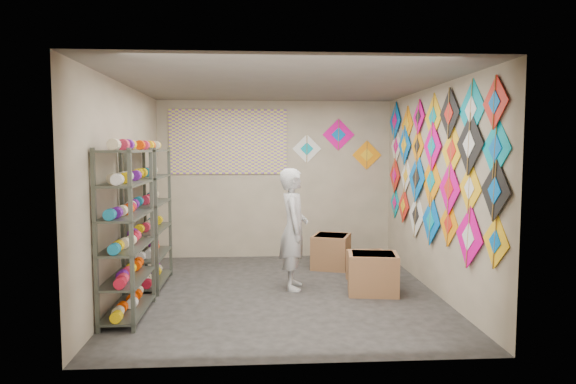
{
  "coord_description": "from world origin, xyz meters",
  "views": [
    {
      "loc": [
        -0.34,
        -6.61,
        1.9
      ],
      "look_at": [
        0.1,
        0.3,
        1.3
      ],
      "focal_mm": 32.0,
      "sensor_mm": 36.0,
      "label": 1
    }
  ],
  "objects": [
    {
      "name": "ground",
      "position": [
        0.0,
        0.0,
        0.0
      ],
      "size": [
        4.5,
        4.5,
        0.0
      ],
      "primitive_type": "plane",
      "color": "#272522"
    },
    {
      "name": "shopkeeper",
      "position": [
        0.17,
        0.18,
        0.81
      ],
      "size": [
        0.64,
        0.46,
        1.63
      ],
      "primitive_type": "imported",
      "rotation": [
        0.0,
        0.0,
        1.51
      ],
      "color": "silver",
      "rests_on": "ground"
    },
    {
      "name": "carton_c",
      "position": [
        0.85,
        1.34,
        0.26
      ],
      "size": [
        0.71,
        0.75,
        0.52
      ],
      "primitive_type": "cube",
      "rotation": [
        0.0,
        0.0,
        -0.33
      ],
      "color": "brown",
      "rests_on": "ground"
    },
    {
      "name": "carton_a",
      "position": [
        1.18,
        -0.12,
        0.26
      ],
      "size": [
        0.71,
        0.62,
        0.53
      ],
      "primitive_type": "cube",
      "rotation": [
        0.0,
        0.0,
        -0.15
      ],
      "color": "brown",
      "rests_on": "ground"
    },
    {
      "name": "shelf_rack_back",
      "position": [
        -1.78,
        0.45,
        0.95
      ],
      "size": [
        0.4,
        1.1,
        1.9
      ],
      "primitive_type": "cube",
      "color": "#4C5147",
      "rests_on": "ground"
    },
    {
      "name": "kite_wall_display",
      "position": [
        1.98,
        -0.05,
        1.66
      ],
      "size": [
        0.06,
        4.24,
        2.07
      ],
      "color": "yellow",
      "rests_on": "room_walls"
    },
    {
      "name": "poster",
      "position": [
        -0.8,
        2.23,
        2.0
      ],
      "size": [
        2.0,
        0.01,
        1.1
      ],
      "primitive_type": "cube",
      "color": "#7A4DA7",
      "rests_on": "room_walls"
    },
    {
      "name": "shelf_rack_front",
      "position": [
        -1.78,
        -0.85,
        0.95
      ],
      "size": [
        0.4,
        1.1,
        1.9
      ],
      "primitive_type": "cube",
      "color": "#4C5147",
      "rests_on": "ground"
    },
    {
      "name": "back_wall_kites",
      "position": [
        1.09,
        2.24,
        1.94
      ],
      "size": [
        1.56,
        0.02,
        0.89
      ],
      "color": "white",
      "rests_on": "room_walls"
    },
    {
      "name": "string_spools",
      "position": [
        -1.78,
        -0.2,
        1.05
      ],
      "size": [
        0.12,
        2.36,
        0.12
      ],
      "color": "#E82A4C",
      "rests_on": "ground"
    },
    {
      "name": "carton_b",
      "position": [
        1.24,
        0.46,
        0.21
      ],
      "size": [
        0.56,
        0.47,
        0.43
      ],
      "primitive_type": "cube",
      "rotation": [
        0.0,
        0.0,
        0.08
      ],
      "color": "brown",
      "rests_on": "ground"
    },
    {
      "name": "room_walls",
      "position": [
        0.0,
        0.0,
        1.64
      ],
      "size": [
        4.5,
        4.5,
        4.5
      ],
      "color": "tan",
      "rests_on": "ground"
    }
  ]
}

